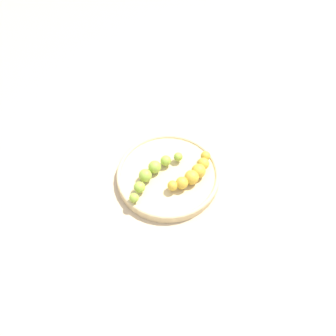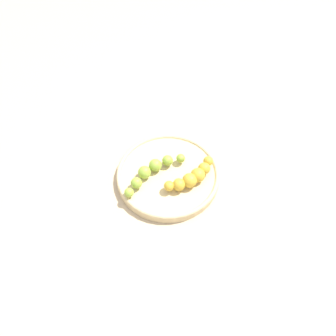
{
  "view_description": "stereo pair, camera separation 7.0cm",
  "coord_description": "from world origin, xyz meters",
  "views": [
    {
      "loc": [
        0.26,
        0.33,
        0.6
      ],
      "look_at": [
        0.0,
        0.0,
        0.04
      ],
      "focal_mm": 33.57,
      "sensor_mm": 36.0,
      "label": 1
    },
    {
      "loc": [
        0.2,
        0.37,
        0.6
      ],
      "look_at": [
        0.0,
        0.0,
        0.04
      ],
      "focal_mm": 33.57,
      "sensor_mm": 36.0,
      "label": 2
    }
  ],
  "objects": [
    {
      "name": "banana_green",
      "position": [
        0.03,
        -0.01,
        0.03
      ],
      "size": [
        0.16,
        0.06,
        0.03
      ],
      "rotation": [
        0.0,
        0.0,
        4.91
      ],
      "color": "#8CAD38",
      "rests_on": "fruit_bowl"
    },
    {
      "name": "ground_plane",
      "position": [
        0.0,
        0.0,
        0.0
      ],
      "size": [
        2.4,
        2.4,
        0.0
      ],
      "primitive_type": "plane",
      "color": "tan"
    },
    {
      "name": "fruit_bowl",
      "position": [
        0.0,
        0.0,
        0.01
      ],
      "size": [
        0.24,
        0.24,
        0.02
      ],
      "color": "#D1B784",
      "rests_on": "ground_plane"
    },
    {
      "name": "banana_spotted",
      "position": [
        -0.04,
        0.04,
        0.04
      ],
      "size": [
        0.13,
        0.05,
        0.03
      ],
      "rotation": [
        0.0,
        0.0,
        1.72
      ],
      "color": "gold",
      "rests_on": "fruit_bowl"
    }
  ]
}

